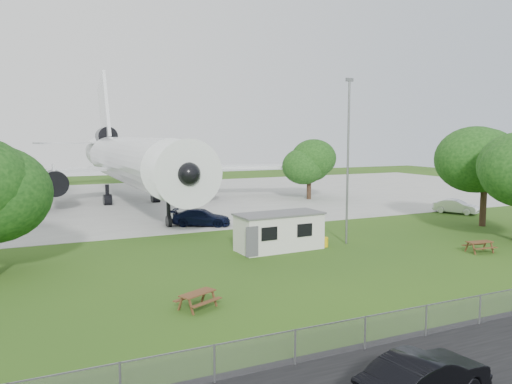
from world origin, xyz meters
name	(u,v)px	position (x,y,z in m)	size (l,w,h in m)	color
ground	(290,278)	(0.00, 0.00, 0.00)	(160.00, 160.00, 0.00)	#3A6219
asphalt_strip	(479,379)	(0.00, -13.00, 0.01)	(120.00, 8.00, 0.02)	black
concrete_apron	(144,200)	(0.00, 38.00, 0.01)	(120.00, 46.00, 0.03)	#B7B7B2
airliner	(129,159)	(-2.00, 35.86, 5.27)	(46.36, 47.73, 17.69)	white
site_cabin	(279,231)	(2.75, 6.54, 1.31)	(6.81, 2.99, 2.62)	silver
picnic_west	(198,308)	(-6.28, -2.53, 0.00)	(1.80, 1.50, 0.76)	brown
picnic_east	(479,252)	(14.89, -0.01, 0.00)	(1.80, 1.50, 0.76)	brown
fence	(406,340)	(0.00, -9.50, 0.00)	(58.00, 0.04, 1.30)	gray
lamp_mast	(348,163)	(8.20, 6.20, 6.00)	(0.16, 0.16, 12.00)	slate
tree_east_back	(486,157)	(23.46, 7.14, 6.14)	(7.08, 7.08, 9.69)	#382619
tree_far_apron	(309,163)	(19.05, 29.71, 4.56)	(6.46, 6.46, 7.80)	#382619
car_centre_sedan	(424,379)	(-2.69, -13.30, 0.76)	(1.61, 4.60, 1.52)	black
car_ne_sedan	(456,207)	(26.83, 13.35, 0.72)	(1.53, 4.39, 1.45)	white
car_apron_van	(201,218)	(0.75, 17.69, 0.75)	(2.10, 5.16, 1.50)	black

